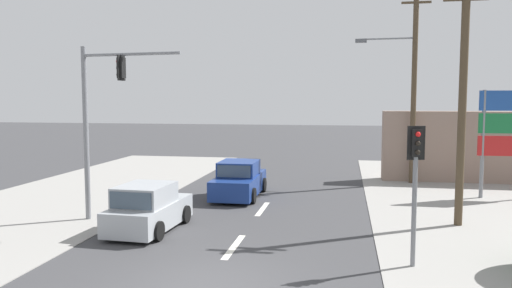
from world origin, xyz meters
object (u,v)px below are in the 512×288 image
at_px(pedestal_signal_right_kerb, 415,172).
at_px(hatchback_kerbside_parked, 148,209).
at_px(utility_pole_midground_right, 463,91).
at_px(utility_pole_background_right, 411,76).
at_px(sedan_oncoming_near, 239,181).
at_px(traffic_signal_mast, 99,110).
at_px(shopping_plaza_sign, 505,129).

relative_size(pedestal_signal_right_kerb, hatchback_kerbside_parked, 0.96).
relative_size(utility_pole_midground_right, pedestal_signal_right_kerb, 2.39).
height_order(utility_pole_background_right, sedan_oncoming_near, utility_pole_background_right).
bearing_deg(utility_pole_background_right, utility_pole_midground_right, -86.04).
bearing_deg(sedan_oncoming_near, hatchback_kerbside_parked, -105.92).
relative_size(utility_pole_background_right, pedestal_signal_right_kerb, 2.81).
distance_m(traffic_signal_mast, pedestal_signal_right_kerb, 10.59).
distance_m(traffic_signal_mast, shopping_plaza_sign, 16.26).
distance_m(utility_pole_midground_right, traffic_signal_mast, 12.16).
distance_m(shopping_plaza_sign, sedan_oncoming_near, 11.40).
relative_size(utility_pole_midground_right, traffic_signal_mast, 1.42).
height_order(utility_pole_midground_right, hatchback_kerbside_parked, utility_pole_midground_right).
relative_size(utility_pole_background_right, shopping_plaza_sign, 2.17).
distance_m(pedestal_signal_right_kerb, sedan_oncoming_near, 10.34).
xyz_separation_m(sedan_oncoming_near, hatchback_kerbside_parked, (-1.70, -5.96, -0.00)).
distance_m(utility_pole_background_right, pedestal_signal_right_kerb, 13.41).
height_order(utility_pole_midground_right, sedan_oncoming_near, utility_pole_midground_right).
bearing_deg(utility_pole_midground_right, shopping_plaza_sign, 60.85).
xyz_separation_m(traffic_signal_mast, sedan_oncoming_near, (3.81, 4.99, -3.13)).
height_order(utility_pole_background_right, hatchback_kerbside_parked, utility_pole_background_right).
xyz_separation_m(shopping_plaza_sign, hatchback_kerbside_parked, (-12.77, -7.48, -2.28)).
xyz_separation_m(utility_pole_midground_right, traffic_signal_mast, (-12.06, -1.44, -0.66)).
height_order(utility_pole_midground_right, utility_pole_background_right, utility_pole_background_right).
height_order(utility_pole_background_right, shopping_plaza_sign, utility_pole_background_right).
bearing_deg(utility_pole_midground_right, hatchback_kerbside_parked, -166.38).
bearing_deg(hatchback_kerbside_parked, utility_pole_background_right, 49.27).
height_order(sedan_oncoming_near, hatchback_kerbside_parked, sedan_oncoming_near).
relative_size(traffic_signal_mast, shopping_plaza_sign, 1.30).
relative_size(utility_pole_midground_right, hatchback_kerbside_parked, 2.29).
bearing_deg(traffic_signal_mast, pedestal_signal_right_kerb, -17.18).
distance_m(shopping_plaza_sign, hatchback_kerbside_parked, 14.97).
distance_m(sedan_oncoming_near, hatchback_kerbside_parked, 6.20).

